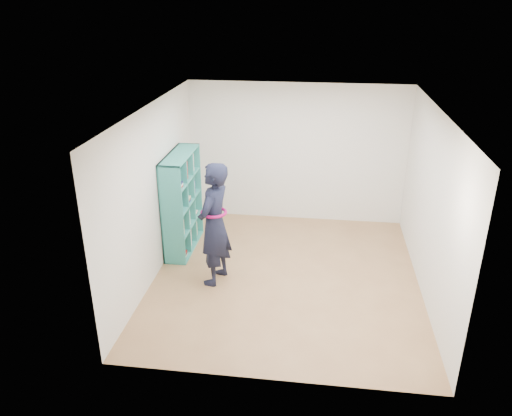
# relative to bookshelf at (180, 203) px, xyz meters

# --- Properties ---
(floor) EXTENTS (4.50, 4.50, 0.00)m
(floor) POSITION_rel_bookshelf_xyz_m (1.84, -0.77, -0.82)
(floor) COLOR #926842
(floor) RESTS_ON ground
(ceiling) EXTENTS (4.50, 4.50, 0.00)m
(ceiling) POSITION_rel_bookshelf_xyz_m (1.84, -0.77, 1.78)
(ceiling) COLOR white
(ceiling) RESTS_ON wall_back
(wall_left) EXTENTS (0.02, 4.50, 2.60)m
(wall_left) POSITION_rel_bookshelf_xyz_m (-0.16, -0.77, 0.48)
(wall_left) COLOR silver
(wall_left) RESTS_ON floor
(wall_right) EXTENTS (0.02, 4.50, 2.60)m
(wall_right) POSITION_rel_bookshelf_xyz_m (3.84, -0.77, 0.48)
(wall_right) COLOR silver
(wall_right) RESTS_ON floor
(wall_back) EXTENTS (4.00, 0.02, 2.60)m
(wall_back) POSITION_rel_bookshelf_xyz_m (1.84, 1.48, 0.48)
(wall_back) COLOR silver
(wall_back) RESTS_ON floor
(wall_front) EXTENTS (4.00, 0.02, 2.60)m
(wall_front) POSITION_rel_bookshelf_xyz_m (1.84, -3.02, 0.48)
(wall_front) COLOR silver
(wall_front) RESTS_ON floor
(bookshelf) EXTENTS (0.37, 1.25, 1.67)m
(bookshelf) POSITION_rel_bookshelf_xyz_m (0.00, 0.00, 0.00)
(bookshelf) COLOR teal
(bookshelf) RESTS_ON floor
(person) EXTENTS (0.60, 0.77, 1.88)m
(person) POSITION_rel_bookshelf_xyz_m (0.79, -0.99, 0.12)
(person) COLOR black
(person) RESTS_ON floor
(smartphone) EXTENTS (0.03, 0.09, 0.12)m
(smartphone) POSITION_rel_bookshelf_xyz_m (0.65, -0.88, 0.24)
(smartphone) COLOR silver
(smartphone) RESTS_ON person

